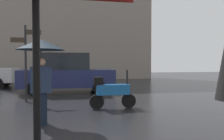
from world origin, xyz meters
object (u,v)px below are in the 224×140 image
Objects in this scene: pedestrian_with_umbrella at (41,55)px; street_signpost at (26,55)px; parked_car_right at (66,73)px; parked_scooter at (111,91)px.

street_signpost reaches higher than pedestrian_with_umbrella.
street_signpost reaches higher than parked_car_right.
parked_car_right is at bearing 124.42° from parked_scooter.
street_signpost reaches higher than parked_scooter.
street_signpost is at bearing -115.69° from parked_car_right.
parked_car_right is at bearing 58.93° from street_signpost.
pedestrian_with_umbrella is 3.41m from street_signpost.
parked_car_right is 1.57× the size of street_signpost.
pedestrian_with_umbrella is 5.67m from parked_car_right.
street_signpost is (-2.90, 1.79, 1.18)m from parked_scooter.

